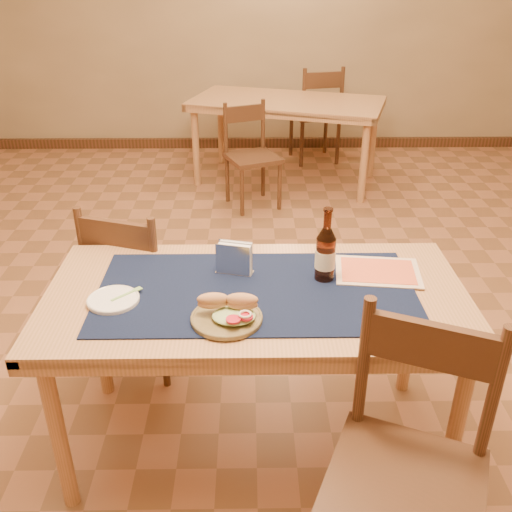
{
  "coord_description": "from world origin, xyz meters",
  "views": [
    {
      "loc": [
        -0.03,
        -2.64,
        1.88
      ],
      "look_at": [
        0.0,
        -0.7,
        0.85
      ],
      "focal_mm": 40.0,
      "sensor_mm": 36.0,
      "label": 1
    }
  ],
  "objects_px": {
    "main_table": "(256,310)",
    "chair_main_far": "(139,283)",
    "napkin_holder": "(234,259)",
    "back_table": "(287,109)",
    "chair_main_near": "(408,470)",
    "beer_bottle": "(325,253)",
    "sandwich_plate": "(228,314)"
  },
  "relations": [
    {
      "from": "main_table",
      "to": "back_table",
      "type": "xyz_separation_m",
      "value": [
        0.32,
        3.22,
        0.0
      ]
    },
    {
      "from": "sandwich_plate",
      "to": "beer_bottle",
      "type": "relative_size",
      "value": 0.85
    },
    {
      "from": "chair_main_near",
      "to": "napkin_holder",
      "type": "height_order",
      "value": "chair_main_near"
    },
    {
      "from": "napkin_holder",
      "to": "sandwich_plate",
      "type": "bearing_deg",
      "value": -92.36
    },
    {
      "from": "chair_main_near",
      "to": "sandwich_plate",
      "type": "relative_size",
      "value": 3.9
    },
    {
      "from": "sandwich_plate",
      "to": "beer_bottle",
      "type": "bearing_deg",
      "value": 37.91
    },
    {
      "from": "chair_main_far",
      "to": "beer_bottle",
      "type": "relative_size",
      "value": 3.05
    },
    {
      "from": "chair_main_near",
      "to": "main_table",
      "type": "bearing_deg",
      "value": 125.18
    },
    {
      "from": "back_table",
      "to": "chair_main_far",
      "type": "xyz_separation_m",
      "value": [
        -0.88,
        -2.68,
        -0.2
      ]
    },
    {
      "from": "main_table",
      "to": "sandwich_plate",
      "type": "relative_size",
      "value": 6.38
    },
    {
      "from": "main_table",
      "to": "sandwich_plate",
      "type": "distance_m",
      "value": 0.25
    },
    {
      "from": "main_table",
      "to": "back_table",
      "type": "relative_size",
      "value": 0.88
    },
    {
      "from": "main_table",
      "to": "beer_bottle",
      "type": "xyz_separation_m",
      "value": [
        0.27,
        0.09,
        0.2
      ]
    },
    {
      "from": "chair_main_near",
      "to": "beer_bottle",
      "type": "relative_size",
      "value": 3.3
    },
    {
      "from": "main_table",
      "to": "sandwich_plate",
      "type": "height_order",
      "value": "sandwich_plate"
    },
    {
      "from": "main_table",
      "to": "napkin_holder",
      "type": "bearing_deg",
      "value": 121.73
    },
    {
      "from": "beer_bottle",
      "to": "napkin_holder",
      "type": "relative_size",
      "value": 1.9
    },
    {
      "from": "main_table",
      "to": "beer_bottle",
      "type": "height_order",
      "value": "beer_bottle"
    },
    {
      "from": "main_table",
      "to": "chair_main_far",
      "type": "relative_size",
      "value": 1.77
    },
    {
      "from": "sandwich_plate",
      "to": "napkin_holder",
      "type": "relative_size",
      "value": 1.6
    },
    {
      "from": "back_table",
      "to": "napkin_holder",
      "type": "bearing_deg",
      "value": -97.4
    },
    {
      "from": "back_table",
      "to": "chair_main_near",
      "type": "bearing_deg",
      "value": -88.03
    },
    {
      "from": "chair_main_far",
      "to": "chair_main_near",
      "type": "xyz_separation_m",
      "value": [
        1.01,
        -1.18,
        0.04
      ]
    },
    {
      "from": "sandwich_plate",
      "to": "main_table",
      "type": "bearing_deg",
      "value": 63.15
    },
    {
      "from": "back_table",
      "to": "chair_main_near",
      "type": "distance_m",
      "value": 3.87
    },
    {
      "from": "chair_main_far",
      "to": "chair_main_near",
      "type": "bearing_deg",
      "value": -49.34
    },
    {
      "from": "chair_main_near",
      "to": "sandwich_plate",
      "type": "bearing_deg",
      "value": 141.2
    },
    {
      "from": "main_table",
      "to": "back_table",
      "type": "height_order",
      "value": "same"
    },
    {
      "from": "beer_bottle",
      "to": "napkin_holder",
      "type": "distance_m",
      "value": 0.36
    },
    {
      "from": "chair_main_far",
      "to": "napkin_holder",
      "type": "bearing_deg",
      "value": -40.14
    },
    {
      "from": "main_table",
      "to": "napkin_holder",
      "type": "distance_m",
      "value": 0.22
    },
    {
      "from": "chair_main_far",
      "to": "napkin_holder",
      "type": "xyz_separation_m",
      "value": [
        0.48,
        -0.4,
        0.35
      ]
    }
  ]
}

